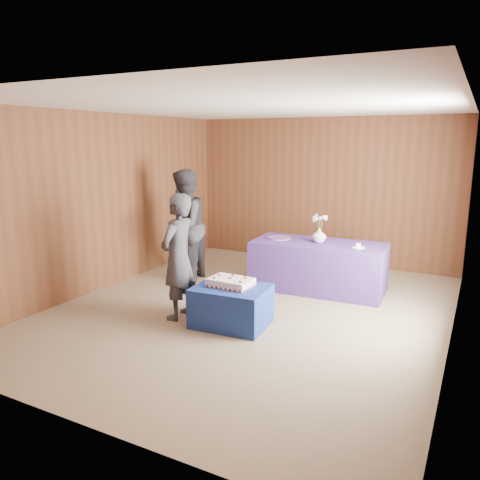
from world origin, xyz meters
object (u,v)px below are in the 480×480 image
Objects in this scene: guest_right at (184,226)px; cake_table at (231,306)px; serving_table at (318,266)px; guest_left at (178,257)px; vase at (319,235)px; sheet_cake at (231,282)px.

cake_table is at bearing 40.24° from guest_right.
serving_table is 2.36m from guest_left.
vase is (-0.01, 0.02, 0.48)m from serving_table.
guest_right is (-0.84, 1.38, 0.10)m from guest_left.
cake_table is at bearing -49.70° from sheet_cake.
serving_table is at bearing 146.70° from guest_left.
cake_table is 0.45× the size of serving_table.
sheet_cake is at bearing 123.77° from cake_table.
guest_right is (-1.55, 1.27, 0.37)m from sheet_cake.
serving_table is 1.09× the size of guest_right.
serving_table is 9.09× the size of vase.
guest_right is at bearing -149.58° from guest_left.
cake_table is 4.09× the size of vase.
vase is at bearing 76.53° from sheet_cake.
guest_left reaches higher than vase.
cake_table is 0.55× the size of guest_left.
serving_table is at bearing -72.43° from vase.
cake_table is at bearing 95.20° from guest_left.
sheet_cake is (-0.03, 0.03, 0.30)m from cake_table.
guest_left is at bearing -121.93° from vase.
serving_table is at bearing 95.33° from guest_right.
guest_right reaches higher than sheet_cake.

